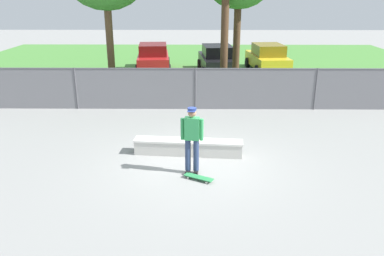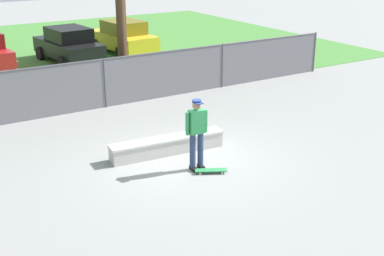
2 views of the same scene
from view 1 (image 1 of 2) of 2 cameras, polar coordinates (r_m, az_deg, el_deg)
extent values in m
plane|color=gray|center=(10.97, 0.45, -5.48)|extent=(80.00, 80.00, 0.00)
cube|color=#478438|center=(26.15, 0.56, 9.36)|extent=(31.63, 20.00, 0.02)
cube|color=#B7B5AD|center=(11.59, -0.56, -2.98)|extent=(3.23, 0.72, 0.40)
cube|color=silver|center=(11.50, -0.56, -1.92)|extent=(3.27, 0.76, 0.06)
cube|color=black|center=(10.45, 0.58, -6.53)|extent=(0.14, 0.27, 0.10)
cube|color=black|center=(10.47, -0.62, -6.46)|extent=(0.14, 0.27, 0.10)
cylinder|color=navy|center=(10.27, 0.61, -4.00)|extent=(0.15, 0.15, 0.88)
cylinder|color=navy|center=(10.29, -0.61, -3.94)|extent=(0.15, 0.15, 0.88)
cube|color=#2D8C4C|center=(10.01, 0.00, -0.08)|extent=(0.40, 0.26, 0.60)
cylinder|color=#2D8C4C|center=(9.99, 1.42, -0.25)|extent=(0.10, 0.10, 0.58)
cylinder|color=#2D8C4C|center=(10.05, -1.41, -0.13)|extent=(0.10, 0.10, 0.58)
sphere|color=#9E7051|center=(9.87, 0.00, 2.27)|extent=(0.22, 0.22, 0.22)
cylinder|color=navy|center=(9.84, 0.00, 2.82)|extent=(0.23, 0.23, 0.06)
cube|color=navy|center=(9.73, -0.10, 2.46)|extent=(0.21, 0.14, 0.02)
cube|color=#2D8C4C|center=(10.12, 1.00, -7.25)|extent=(0.80, 0.56, 0.02)
cube|color=#B2B2B7|center=(10.25, -0.35, -7.01)|extent=(0.12, 0.15, 0.02)
cube|color=#B2B2B7|center=(10.02, 2.38, -7.68)|extent=(0.12, 0.15, 0.02)
cylinder|color=silver|center=(10.33, -0.12, -6.99)|extent=(0.06, 0.05, 0.05)
cylinder|color=silver|center=(10.20, -0.59, -7.37)|extent=(0.06, 0.05, 0.05)
cylinder|color=silver|center=(10.10, 2.60, -7.66)|extent=(0.06, 0.05, 0.05)
cylinder|color=silver|center=(9.97, 2.15, -8.05)|extent=(0.06, 0.05, 0.05)
cylinder|color=#4C4C51|center=(16.64, -16.71, 5.59)|extent=(0.07, 0.07, 1.72)
cylinder|color=#4C4C51|center=(15.90, 0.52, 5.79)|extent=(0.07, 0.07, 1.72)
cylinder|color=#4C4C51|center=(16.63, 17.76, 5.48)|extent=(0.07, 0.07, 1.72)
cylinder|color=#4C4C51|center=(15.72, 0.53, 8.73)|extent=(19.63, 0.05, 0.05)
cube|color=slate|center=(15.90, 0.52, 5.79)|extent=(19.63, 0.01, 1.72)
cylinder|color=brown|center=(17.92, -11.92, 11.19)|extent=(0.32, 0.32, 4.33)
cylinder|color=#47301E|center=(16.79, 4.78, 12.01)|extent=(0.32, 0.32, 4.91)
cylinder|color=#47301E|center=(18.19, 6.55, 11.53)|extent=(0.32, 0.32, 4.29)
cube|color=#B21E1E|center=(23.96, -5.72, 9.92)|extent=(2.18, 4.35, 0.70)
cube|color=#621010|center=(23.71, -5.78, 11.46)|extent=(1.79, 2.24, 0.64)
cylinder|color=black|center=(25.33, -7.72, 9.56)|extent=(0.28, 0.66, 0.64)
cylinder|color=black|center=(25.31, -3.59, 9.69)|extent=(0.28, 0.66, 0.64)
cylinder|color=black|center=(22.78, -8.02, 8.43)|extent=(0.28, 0.66, 0.64)
cylinder|color=black|center=(22.74, -3.44, 8.57)|extent=(0.28, 0.66, 0.64)
cube|color=black|center=(23.23, 3.70, 9.67)|extent=(2.18, 4.35, 0.70)
cube|color=black|center=(22.98, 3.79, 11.25)|extent=(1.79, 2.24, 0.64)
cylinder|color=black|center=(24.45, 1.12, 9.37)|extent=(0.28, 0.66, 0.64)
cylinder|color=black|center=(24.70, 5.33, 9.40)|extent=(0.28, 0.66, 0.64)
cylinder|color=black|center=(21.91, 1.81, 8.17)|extent=(0.28, 0.66, 0.64)
cylinder|color=black|center=(22.19, 6.49, 8.20)|extent=(0.28, 0.66, 0.64)
cube|color=gold|center=(24.16, 11.01, 9.74)|extent=(2.18, 4.35, 0.70)
cube|color=#776413|center=(23.91, 11.21, 11.26)|extent=(1.79, 2.24, 0.64)
cylinder|color=black|center=(25.24, 8.18, 9.50)|extent=(0.28, 0.66, 0.64)
cylinder|color=black|center=(25.69, 12.15, 9.44)|extent=(0.28, 0.66, 0.64)
cylinder|color=black|center=(22.75, 9.60, 8.33)|extent=(0.28, 0.66, 0.64)
cylinder|color=black|center=(23.25, 13.95, 8.28)|extent=(0.28, 0.66, 0.64)
camera|label=2|loc=(6.60, -97.69, 5.31)|focal=48.29mm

